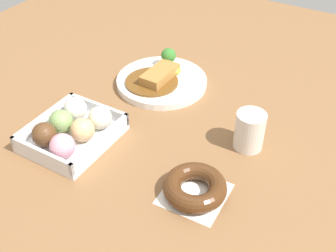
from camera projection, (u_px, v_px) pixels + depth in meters
The scene contains 5 objects.
ground_plane at pixel (164, 116), 1.00m from camera, with size 1.60×1.60×0.00m, color brown.
curry_plate at pixel (161, 79), 1.10m from camera, with size 0.24×0.24×0.07m.
donut_box at pixel (72, 130), 0.91m from camera, with size 0.19×0.17×0.07m.
chocolate_ring_donut at pixel (195, 187), 0.80m from camera, with size 0.12×0.12×0.04m.
coffee_mug at pixel (250, 130), 0.89m from camera, with size 0.06×0.06×0.09m, color silver.
Camera 1 is at (0.68, 0.41, 0.61)m, focal length 45.04 mm.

